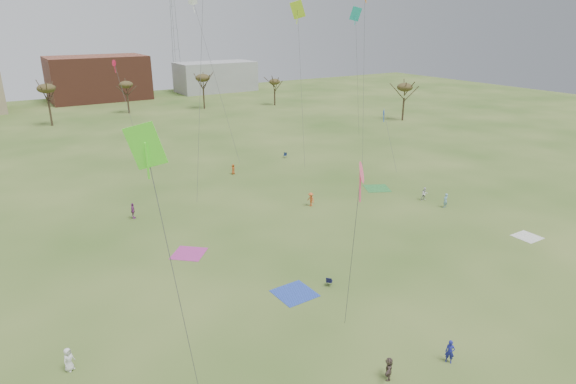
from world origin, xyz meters
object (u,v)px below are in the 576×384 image
camp_chair_center (329,283)px  radio_tower (174,28)px  flyer_near_left (69,359)px  camp_chair_right (285,156)px  flyer_near_right (450,352)px

camp_chair_center → radio_tower: (31.58, 122.11, 18.95)m
flyer_near_left → camp_chair_right: bearing=5.2°
flyer_near_right → camp_chair_center: flyer_near_right is taller
camp_chair_center → flyer_near_right: bearing=142.0°
camp_chair_center → radio_tower: radio_tower is taller
camp_chair_center → radio_tower: bearing=-56.4°
flyer_near_left → flyer_near_right: size_ratio=1.00×
flyer_near_left → camp_chair_center: size_ratio=1.90×
camp_chair_right → radio_tower: 88.63m
flyer_near_left → camp_chair_center: flyer_near_left is taller
camp_chair_right → radio_tower: size_ratio=0.02×
camp_chair_center → camp_chair_right: same height
camp_chair_right → flyer_near_left: bearing=-94.6°
radio_tower → camp_chair_right: bearing=-98.8°
flyer_near_right → camp_chair_center: (-0.83, 12.14, -0.57)m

